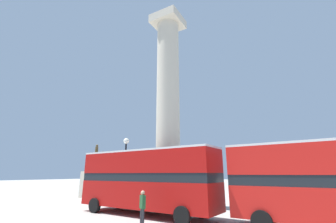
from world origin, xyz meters
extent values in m
plane|color=#ADA89E|center=(0.00, 0.00, 0.00)|extent=(200.00, 200.00, 0.00)
cube|color=#BCB29E|center=(0.00, 0.00, 0.57)|extent=(5.73, 5.73, 1.15)
cube|color=#BCB29E|center=(0.00, 0.00, 1.72)|extent=(4.13, 4.13, 1.15)
cylinder|color=#BCB29E|center=(0.00, 0.00, 10.05)|extent=(2.20, 2.20, 15.52)
cube|color=#BCB29E|center=(0.00, 0.00, 18.26)|extent=(2.97, 2.97, 0.90)
sphere|color=brown|center=(0.00, 0.00, 19.26)|extent=(1.11, 1.11, 1.11)
cube|color=#A80F0C|center=(0.64, -4.22, 1.35)|extent=(10.63, 3.19, 1.70)
cube|color=black|center=(0.64, -4.22, 2.48)|extent=(10.62, 3.14, 0.55)
cube|color=#A80F0C|center=(0.64, -4.22, 3.47)|extent=(10.63, 3.19, 1.44)
cube|color=silver|center=(0.64, -4.22, 4.25)|extent=(10.63, 3.19, 0.12)
cylinder|color=black|center=(4.38, -3.22, 0.50)|extent=(1.02, 0.37, 1.00)
cylinder|color=black|center=(4.22, -5.71, 0.50)|extent=(1.02, 0.37, 1.00)
cylinder|color=black|center=(-2.94, -2.73, 0.50)|extent=(1.02, 0.37, 1.00)
cylinder|color=black|center=(-3.11, -5.22, 0.50)|extent=(1.02, 0.37, 1.00)
cylinder|color=black|center=(8.37, -2.67, 0.50)|extent=(1.02, 0.36, 1.00)
cylinder|color=black|center=(8.21, -5.12, 0.50)|extent=(1.02, 0.36, 1.00)
cube|color=#BCB29E|center=(-11.36, 2.04, 1.50)|extent=(3.12, 2.46, 3.00)
ellipsoid|color=brown|center=(-11.36, 2.04, 4.51)|extent=(2.53, 1.39, 1.02)
cone|color=brown|center=(-10.23, 1.86, 4.97)|extent=(1.06, 0.71, 1.07)
cylinder|color=brown|center=(-11.36, 2.04, 5.47)|extent=(0.36, 0.36, 0.90)
sphere|color=brown|center=(-11.36, 2.04, 6.06)|extent=(0.28, 0.28, 0.28)
cylinder|color=brown|center=(-10.56, 2.19, 3.50)|extent=(0.20, 0.20, 1.00)
cylinder|color=brown|center=(-10.65, 1.64, 3.50)|extent=(0.20, 0.20, 1.00)
cylinder|color=brown|center=(-12.07, 2.44, 3.50)|extent=(0.20, 0.20, 1.00)
cylinder|color=brown|center=(-12.16, 1.89, 3.50)|extent=(0.20, 0.20, 1.00)
cylinder|color=black|center=(-3.28, -1.92, 0.20)|extent=(0.31, 0.31, 0.40)
cylinder|color=black|center=(-3.28, -1.92, 2.66)|extent=(0.14, 0.14, 5.33)
sphere|color=white|center=(-3.28, -1.92, 5.58)|extent=(0.51, 0.51, 0.51)
cylinder|color=#28282D|center=(2.52, -7.00, 0.44)|extent=(0.14, 0.14, 0.87)
cylinder|color=#28282D|center=(2.31, -6.86, 0.44)|extent=(0.14, 0.14, 0.87)
cube|color=#1E4C28|center=(2.42, -6.93, 1.22)|extent=(0.50, 0.42, 0.69)
sphere|color=tan|center=(2.42, -6.93, 1.68)|extent=(0.24, 0.24, 0.24)
camera|label=1|loc=(10.25, -17.62, 2.70)|focal=24.00mm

